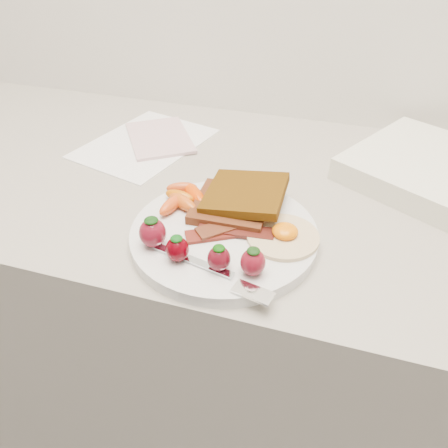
% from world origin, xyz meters
% --- Properties ---
extents(counter, '(2.00, 0.60, 0.90)m').
position_xyz_m(counter, '(0.00, 1.70, 0.45)').
color(counter, gray).
rests_on(counter, ground).
extents(plate, '(0.27, 0.27, 0.02)m').
position_xyz_m(plate, '(-0.01, 1.54, 0.91)').
color(plate, silver).
rests_on(plate, counter).
extents(toast_lower, '(0.11, 0.11, 0.01)m').
position_xyz_m(toast_lower, '(-0.01, 1.59, 0.93)').
color(toast_lower, '#441F0C').
rests_on(toast_lower, plate).
extents(toast_upper, '(0.12, 0.12, 0.03)m').
position_xyz_m(toast_upper, '(0.01, 1.61, 0.94)').
color(toast_upper, '#452804').
rests_on(toast_upper, toast_lower).
extents(fried_egg, '(0.10, 0.10, 0.02)m').
position_xyz_m(fried_egg, '(0.08, 1.55, 0.92)').
color(fried_egg, silver).
rests_on(fried_egg, plate).
extents(bacon_strips, '(0.13, 0.10, 0.01)m').
position_xyz_m(bacon_strips, '(0.00, 1.54, 0.92)').
color(bacon_strips, '#3E120E').
rests_on(bacon_strips, plate).
extents(baby_carrots, '(0.08, 0.10, 0.02)m').
position_xyz_m(baby_carrots, '(-0.09, 1.59, 0.93)').
color(baby_carrots, '#CE6004').
rests_on(baby_carrots, plate).
extents(strawberries, '(0.18, 0.05, 0.05)m').
position_xyz_m(strawberries, '(-0.03, 1.47, 0.94)').
color(strawberries, maroon).
rests_on(strawberries, plate).
extents(fork, '(0.18, 0.07, 0.00)m').
position_xyz_m(fork, '(0.01, 1.45, 0.92)').
color(fork, silver).
rests_on(fork, plate).
extents(paper_sheet, '(0.25, 0.30, 0.00)m').
position_xyz_m(paper_sheet, '(-0.25, 1.79, 0.90)').
color(paper_sheet, white).
rests_on(paper_sheet, counter).
extents(notepad, '(0.19, 0.21, 0.01)m').
position_xyz_m(notepad, '(-0.23, 1.81, 0.91)').
color(notepad, beige).
rests_on(notepad, paper_sheet).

